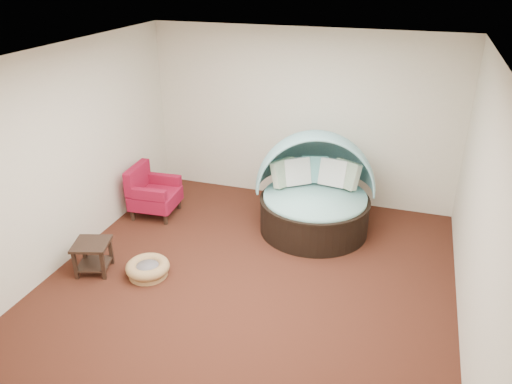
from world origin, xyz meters
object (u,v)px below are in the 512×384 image
(canopy_daybed, at_px, (315,186))
(side_table, at_px, (93,253))
(pet_basket, at_px, (148,268))
(red_armchair, at_px, (152,193))

(canopy_daybed, distance_m, side_table, 3.24)
(canopy_daybed, relative_size, pet_basket, 2.85)
(pet_basket, distance_m, red_armchair, 1.75)
(canopy_daybed, bearing_deg, side_table, -154.50)
(canopy_daybed, height_order, pet_basket, canopy_daybed)
(red_armchair, relative_size, side_table, 1.46)
(pet_basket, bearing_deg, canopy_daybed, 47.46)
(pet_basket, height_order, red_armchair, red_armchair)
(side_table, bearing_deg, red_armchair, 91.77)
(pet_basket, bearing_deg, side_table, -169.72)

